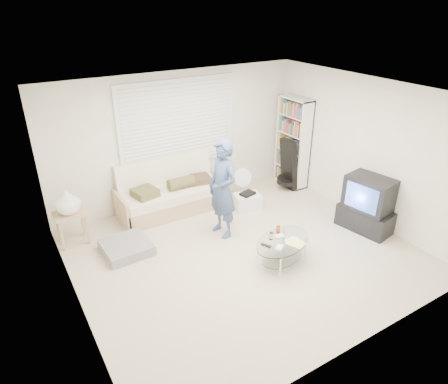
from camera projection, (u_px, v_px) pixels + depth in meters
ground at (243, 252)px, 6.35m from camera, size 5.00×5.00×0.00m
room_shell at (228, 147)px, 5.99m from camera, size 5.02×4.52×2.51m
window_blinds at (179, 124)px, 7.35m from camera, size 2.32×0.08×1.62m
futon_sofa at (172, 194)px, 7.47m from camera, size 2.02×0.82×0.99m
grey_floor_pillow at (127, 247)px, 6.33m from camera, size 0.74×0.74×0.16m
side_table at (68, 204)px, 6.28m from camera, size 0.49×0.40×0.98m
bookshelf at (293, 142)px, 8.28m from camera, size 0.29×0.78×1.86m
guitar_case at (288, 168)px, 8.22m from camera, size 0.39×0.40×1.07m
floor_fan at (241, 180)px, 7.93m from camera, size 0.39×0.25×0.63m
storage_bin at (247, 201)px, 7.60m from camera, size 0.55×0.44×0.34m
tv_unit at (367, 205)px, 6.78m from camera, size 0.62×0.96×0.98m
coffee_table at (282, 245)px, 5.99m from camera, size 1.16×0.92×0.50m
standing_person at (223, 189)px, 6.49m from camera, size 0.46×0.65×1.68m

